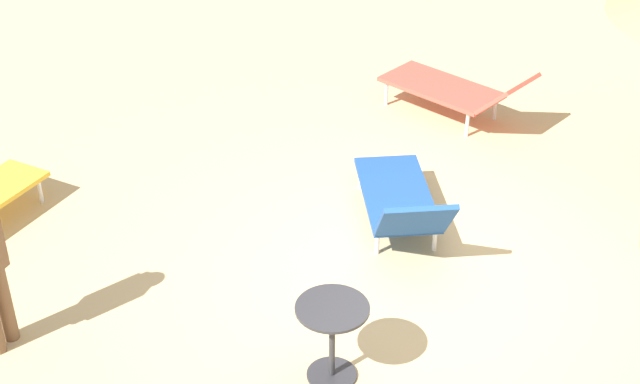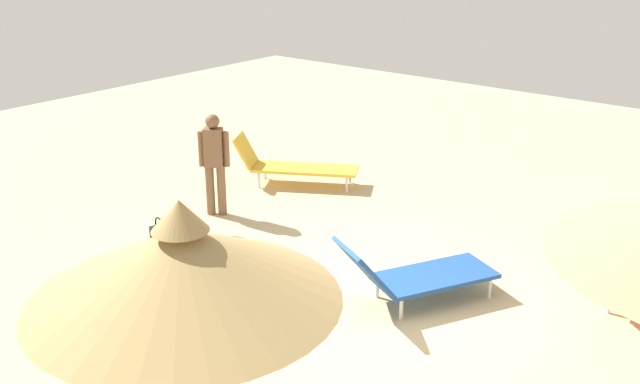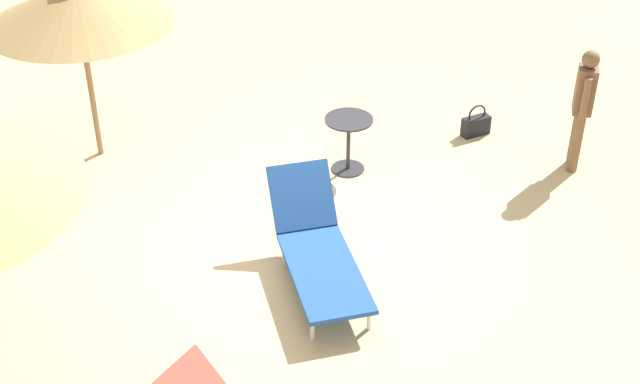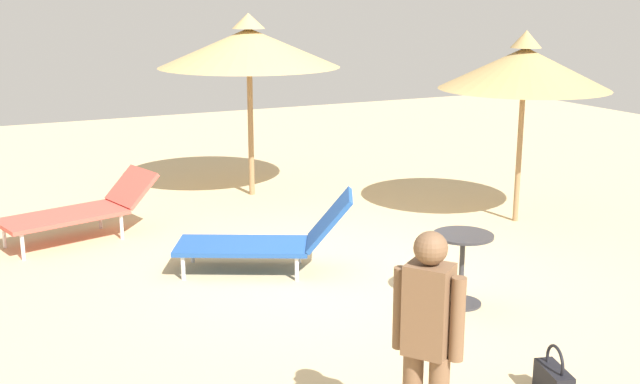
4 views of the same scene
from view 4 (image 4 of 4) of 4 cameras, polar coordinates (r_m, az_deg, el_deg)
The scene contains 8 objects.
ground at distance 8.58m, azimuth 1.54°, elevation -6.20°, with size 24.00×24.00×0.10m, color tan.
parasol_umbrella_near_right at distance 10.45m, azimuth 14.55°, elevation 8.65°, with size 2.17×2.17×2.49m.
parasol_umbrella_edge at distance 11.56m, azimuth -5.15°, elevation 10.35°, with size 2.63×2.63×2.66m.
lounge_chair_front at distance 8.52m, azimuth -3.59°, elevation -3.32°, with size 1.45×1.99×0.88m.
lounge_chair_center at distance 10.03m, azimuth -16.81°, elevation -1.16°, with size 1.15×1.98×0.77m.
person_standing_far_right at distance 4.99m, azimuth 7.77°, elevation -10.32°, with size 0.39×0.34×1.56m.
handbag at distance 6.24m, azimuth 16.50°, elevation -13.00°, with size 0.40×0.24×0.44m.
side_table_round at distance 7.71m, azimuth 10.23°, elevation -4.63°, with size 0.58×0.58×0.71m.
Camera 4 is at (-7.14, 3.71, 2.93)m, focal length 44.33 mm.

